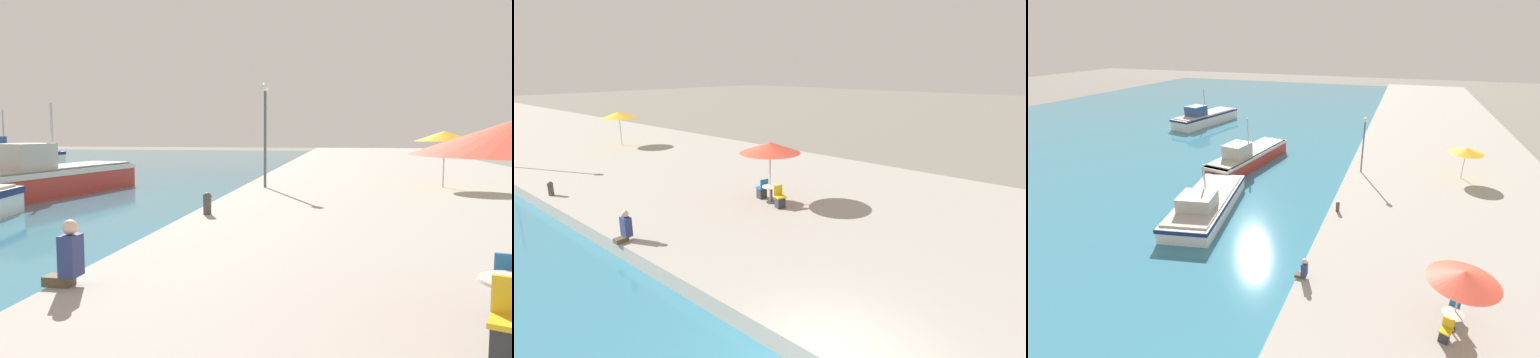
# 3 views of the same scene
# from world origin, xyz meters

# --- Properties ---
(quay_promenade) EXTENTS (16.00, 90.00, 0.57)m
(quay_promenade) POSITION_xyz_m (8.00, 37.00, 0.28)
(quay_promenade) COLOR #A39E93
(quay_promenade) RESTS_ON ground_plane
(fishing_boat_mid) EXTENTS (4.04, 10.35, 4.34)m
(fishing_boat_mid) POSITION_xyz_m (-9.07, 22.57, 0.90)
(fishing_boat_mid) COLOR red
(fishing_boat_mid) RESTS_ON water_basin
(fishing_boat_far) EXTENTS (4.83, 10.32, 4.68)m
(fishing_boat_far) POSITION_xyz_m (-21.26, 35.37, 0.96)
(fishing_boat_far) COLOR white
(fishing_boat_far) RESTS_ON water_basin
(cafe_umbrella_white) EXTENTS (2.56, 2.56, 2.49)m
(cafe_umbrella_white) POSITION_xyz_m (8.82, 24.28, 2.83)
(cafe_umbrella_white) COLOR #B7B7B7
(cafe_umbrella_white) RESTS_ON quay_promenade
(cafe_chair_left) EXTENTS (0.49, 0.51, 0.91)m
(cafe_chair_left) POSITION_xyz_m (6.66, 7.99, 0.89)
(cafe_chair_left) COLOR #2D2D33
(cafe_chair_left) RESTS_ON quay_promenade
(cafe_chair_right) EXTENTS (0.52, 0.54, 0.91)m
(cafe_chair_right) POSITION_xyz_m (6.24, 6.60, 0.89)
(cafe_chair_right) COLOR #2D2D33
(cafe_chair_right) RESTS_ON quay_promenade
(person_at_quay) EXTENTS (0.57, 0.36, 1.06)m
(person_at_quay) POSITION_xyz_m (0.30, 8.33, 1.04)
(person_at_quay) COLOR brown
(person_at_quay) RESTS_ON quay_promenade
(mooring_bollard) EXTENTS (0.26, 0.26, 0.65)m
(mooring_bollard) POSITION_xyz_m (0.56, 15.42, 0.92)
(mooring_bollard) COLOR #4C4742
(mooring_bollard) RESTS_ON quay_promenade
(lamppost) EXTENTS (0.36, 0.36, 4.56)m
(lamppost) POSITION_xyz_m (1.08, 22.96, 3.66)
(lamppost) COLOR #565B60
(lamppost) RESTS_ON quay_promenade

